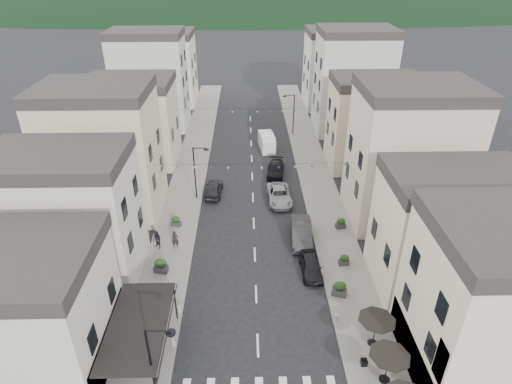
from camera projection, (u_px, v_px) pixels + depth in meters
sidewalk_left at (190, 173)px, 51.55m from camera, size 4.00×76.00×0.12m
sidewalk_right at (314, 171)px, 51.85m from camera, size 4.00×76.00×0.12m
boutique_building at (4, 318)px, 25.97m from camera, size 12.00×8.00×8.00m
bistro_building at (504, 309)px, 25.20m from camera, size 10.00×8.00×10.00m
boutique_awning at (142, 326)px, 26.57m from camera, size 3.77×7.50×3.28m
buildings_row_left at (135, 109)px, 53.43m from camera, size 10.20×54.16×14.00m
buildings_row_right at (368, 109)px, 52.90m from camera, size 10.20×54.16×14.50m
cafe_terrace at (389, 359)px, 25.32m from camera, size 2.50×8.10×2.53m
streetlamp_left_near at (155, 359)px, 23.70m from camera, size 1.70×0.56×6.00m
streetlamp_left_far at (197, 168)px, 44.57m from camera, size 1.70×0.56×6.00m
streetlamp_right_far at (292, 110)px, 60.46m from camera, size 1.70×0.56×6.00m
bollards at (258, 347)px, 28.48m from camera, size 11.66×10.26×0.60m
bunting_near at (253, 167)px, 40.24m from camera, size 19.00×0.28×0.62m
bunting_far at (251, 111)px, 54.16m from camera, size 19.00×0.28×0.62m
parked_car_a at (311, 266)px, 35.38m from camera, size 1.72×4.05×1.36m
parked_car_b at (301, 232)px, 39.29m from camera, size 2.11×5.24×1.69m
parked_car_c at (279, 195)px, 45.52m from camera, size 2.64×5.30×1.44m
parked_car_d at (276, 169)px, 50.96m from camera, size 2.48×4.88×1.36m
parked_car_e at (214, 189)px, 46.74m from camera, size 2.02×4.44×1.48m
delivery_van at (267, 141)px, 57.40m from camera, size 2.28×4.69×2.17m
pedestrian_a at (175, 240)px, 38.05m from camera, size 0.71×0.55×1.73m
pedestrian_b at (157, 240)px, 37.99m from camera, size 1.10×1.09×1.79m
planter_la at (161, 266)px, 35.31m from camera, size 1.24×0.83×1.28m
planter_lb at (176, 221)px, 41.29m from camera, size 1.05×0.77×1.05m
planter_ra at (340, 289)px, 32.93m from camera, size 1.27×0.94×1.27m
planter_rb at (344, 260)px, 36.20m from camera, size 0.91×0.54×0.99m
planter_rc at (341, 223)px, 40.98m from camera, size 1.03×0.67×1.07m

